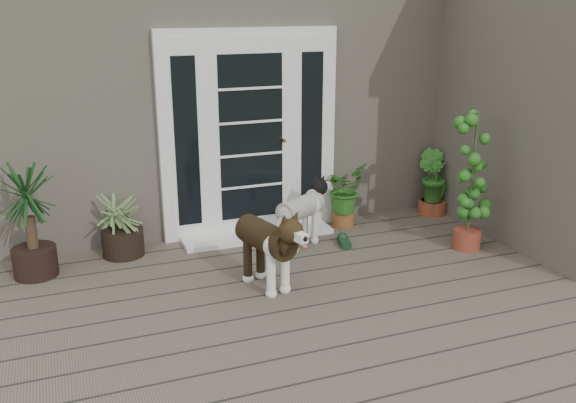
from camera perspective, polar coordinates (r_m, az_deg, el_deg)
name	(u,v)px	position (r m, az deg, el deg)	size (l,w,h in m)	color
deck	(360,325)	(5.13, 6.55, -11.05)	(6.20, 4.60, 0.12)	#6B5B4C
house_main	(217,77)	(8.54, -6.44, 11.13)	(7.40, 4.00, 3.10)	#665E54
house_wing	(567,99)	(7.21, 23.94, 8.50)	(1.60, 2.40, 3.10)	#665E54
door_unit	(250,134)	(6.60, -3.47, 6.12)	(1.90, 0.14, 2.15)	white
door_step	(258,235)	(6.71, -2.78, -3.02)	(1.60, 0.40, 0.05)	white
brindle_dog	(266,251)	(5.45, -2.00, -4.50)	(0.35, 0.82, 0.68)	#302211
white_dog	(300,218)	(6.37, 1.14, -1.52)	(0.31, 0.72, 0.60)	silver
spider_plant	(121,221)	(6.33, -14.89, -1.68)	(0.68, 0.68, 0.72)	#8DA062
yucca	(30,220)	(6.06, -22.39, -1.56)	(0.74, 0.74, 1.08)	black
herb_a	(344,198)	(6.97, 5.08, 0.28)	(0.50, 0.50, 0.63)	#195A1F
herb_b	(430,191)	(7.53, 12.80, 0.91)	(0.37, 0.37, 0.56)	#164E17
herb_c	(434,194)	(7.57, 13.14, 0.69)	(0.31, 0.31, 0.48)	#225719
sapling	(472,180)	(6.43, 16.34, 1.91)	(0.43, 0.43, 1.45)	#2B5D1A
clog_left	(280,233)	(6.70, -0.74, -2.85)	(0.14, 0.30, 0.09)	#143315
clog_right	(344,241)	(6.50, 5.11, -3.61)	(0.14, 0.29, 0.09)	black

